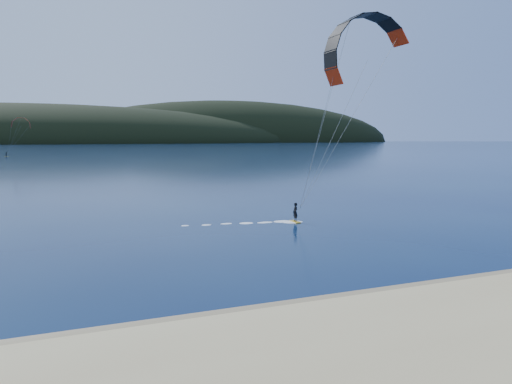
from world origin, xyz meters
TOP-DOWN VIEW (x-y plane):
  - ground at (0.00, 0.00)m, footprint 1800.00×1800.00m
  - wet_sand at (0.00, 4.50)m, footprint 220.00×2.50m
  - headland at (0.63, 745.28)m, footprint 1200.00×310.00m
  - kitesurfer_near at (18.12, 21.73)m, footprint 20.09×6.97m
  - kitesurfer_far at (-24.75, 207.62)m, footprint 11.08×6.80m

SIDE VIEW (x-z plane):
  - ground at x=0.00m, z-range 0.00..0.00m
  - headland at x=0.63m, z-range -70.00..70.00m
  - wet_sand at x=0.00m, z-range 0.00..0.10m
  - kitesurfer_far at x=-24.75m, z-range 5.17..19.89m
  - kitesurfer_near at x=18.12m, z-range 5.04..23.73m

